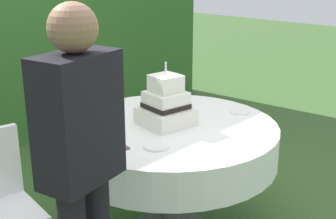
{
  "coord_description": "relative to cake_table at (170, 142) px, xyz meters",
  "views": [
    {
      "loc": [
        -2.06,
        -1.82,
        1.76
      ],
      "look_at": [
        -0.01,
        0.01,
        0.85
      ],
      "focal_mm": 49.77,
      "sensor_mm": 36.0,
      "label": 1
    }
  ],
  "objects": [
    {
      "name": "standing_person",
      "position": [
        -0.96,
        -0.35,
        0.29
      ],
      "size": [
        0.39,
        0.26,
        1.6
      ],
      "color": "black",
      "rests_on": "ground_plane"
    },
    {
      "name": "cake_table",
      "position": [
        0.0,
        0.0,
        0.0
      ],
      "size": [
        1.36,
        1.36,
        0.75
      ],
      "color": "#4C4C51",
      "rests_on": "ground_plane"
    },
    {
      "name": "wedding_cake",
      "position": [
        -0.01,
        0.03,
        0.24
      ],
      "size": [
        0.34,
        0.34,
        0.4
      ],
      "color": "white",
      "rests_on": "cake_table"
    },
    {
      "name": "serving_plate_near",
      "position": [
        0.49,
        -0.2,
        0.12
      ],
      "size": [
        0.13,
        0.13,
        0.01
      ],
      "primitive_type": "cylinder",
      "color": "white",
      "rests_on": "cake_table"
    },
    {
      "name": "serving_plate_far",
      "position": [
        -0.32,
        -0.18,
        0.12
      ],
      "size": [
        0.15,
        0.15,
        0.01
      ],
      "primitive_type": "cylinder",
      "color": "white",
      "rests_on": "cake_table"
    },
    {
      "name": "napkin_stack",
      "position": [
        -0.5,
        -0.01,
        0.12
      ],
      "size": [
        0.18,
        0.18,
        0.01
      ],
      "primitive_type": "cube",
      "rotation": [
        0.0,
        0.0,
        -0.22
      ],
      "color": "#6B4C60",
      "rests_on": "cake_table"
    }
  ]
}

